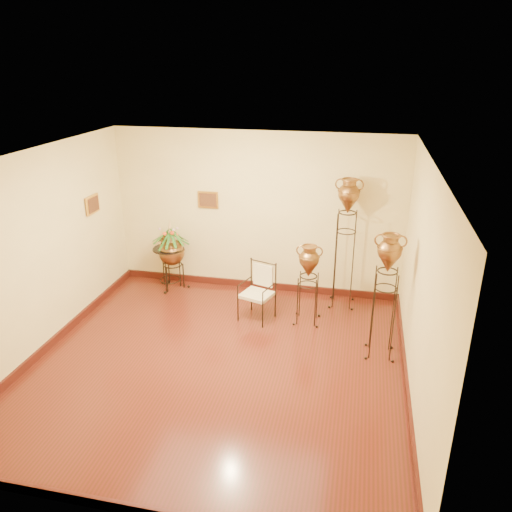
% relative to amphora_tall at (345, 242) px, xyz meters
% --- Properties ---
extents(ground, '(5.00, 5.00, 0.00)m').
position_rel_amphora_tall_xyz_m(ground, '(-1.54, -2.15, -1.12)').
color(ground, '#571A14').
rests_on(ground, ground).
extents(room_shell, '(5.02, 5.02, 2.81)m').
position_rel_amphora_tall_xyz_m(room_shell, '(-1.55, -2.14, 0.62)').
color(room_shell, '#F4E49D').
rests_on(room_shell, ground).
extents(amphora_tall, '(0.57, 0.57, 2.18)m').
position_rel_amphora_tall_xyz_m(amphora_tall, '(0.00, 0.00, 0.00)').
color(amphora_tall, black).
rests_on(amphora_tall, ground).
extents(amphora_mid, '(0.46, 0.46, 1.81)m').
position_rel_amphora_tall_xyz_m(amphora_mid, '(0.61, -1.43, -0.20)').
color(amphora_mid, black).
rests_on(amphora_mid, ground).
extents(amphora_short, '(0.44, 0.44, 1.30)m').
position_rel_amphora_tall_xyz_m(amphora_short, '(-0.50, -0.70, -0.47)').
color(amphora_short, black).
rests_on(amphora_short, ground).
extents(planter_urn, '(0.93, 0.93, 1.33)m').
position_rel_amphora_tall_xyz_m(planter_urn, '(-3.00, 0.00, -0.37)').
color(planter_urn, black).
rests_on(planter_urn, ground).
extents(armchair, '(0.64, 0.62, 0.92)m').
position_rel_amphora_tall_xyz_m(armchair, '(-1.29, -0.79, -0.65)').
color(armchair, black).
rests_on(armchair, ground).
extents(side_table, '(0.64, 0.64, 0.97)m').
position_rel_amphora_tall_xyz_m(side_table, '(-3.06, 0.00, -0.71)').
color(side_table, black).
rests_on(side_table, ground).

